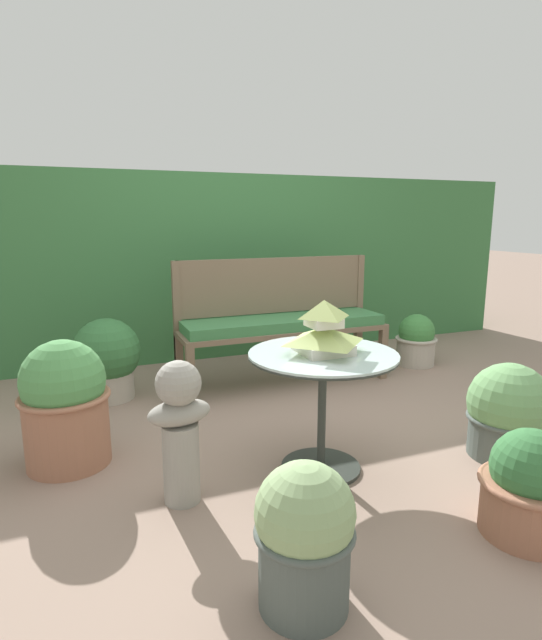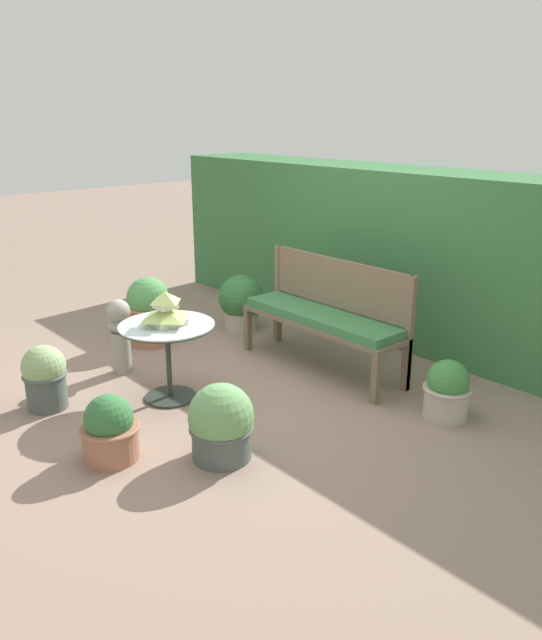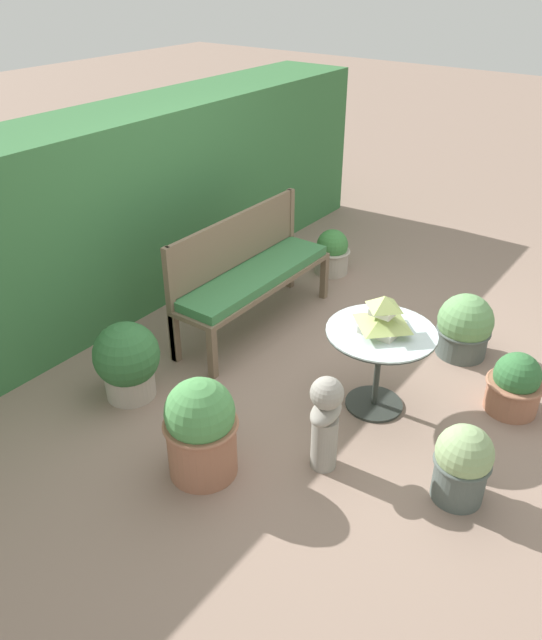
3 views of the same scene
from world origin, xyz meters
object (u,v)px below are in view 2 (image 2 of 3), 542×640
Objects in this scene: pagoda_birdhouse at (166,311)px; potted_plant_bench_right at (45,376)px; potted_plant_table_near at (241,302)px; potted_plant_hedge_corner at (447,390)px; patio_table at (167,340)px; potted_plant_bench_left at (221,424)px; potted_plant_patio_mid at (110,430)px; potted_plant_path_edge at (149,311)px; garden_bust at (120,332)px; garden_bench at (321,321)px.

pagoda_birdhouse is 1.10m from potted_plant_bench_right.
potted_plant_hedge_corner is at bearing -2.60° from potted_plant_table_near.
patio_table is 1.64× the size of potted_plant_hedge_corner.
patio_table is at bearing 166.46° from potted_plant_bench_left.
potted_plant_path_edge is (-1.81, 1.40, 0.13)m from potted_plant_patio_mid.
garden_bust is at bearing 107.50° from potted_plant_bench_right.
garden_bench is 3.60× the size of potted_plant_hedge_corner.
potted_plant_hedge_corner is (2.69, -0.12, -0.08)m from potted_plant_table_near.
garden_bust reaches higher than potted_plant_table_near.
patio_table is at bearing -105.25° from garden_bench.
potted_plant_bench_left is 2.45m from potted_plant_path_edge.
pagoda_birdhouse is 0.72× the size of potted_plant_patio_mid.
garden_bench is 1.48m from pagoda_birdhouse.
garden_bust is at bearing -128.58° from garden_bench.
garden_bench is 3.60× the size of potted_plant_patio_mid.
garden_bust is at bearing 172.97° from potted_plant_bench_left.
potted_plant_patio_mid is (1.53, -2.38, -0.09)m from potted_plant_table_near.
garden_bust is at bearing -149.48° from potted_plant_hedge_corner.
potted_plant_bench_right is at bearing -159.15° from potted_plant_bench_left.
potted_plant_path_edge is (-2.30, 0.82, 0.09)m from potted_plant_bench_left.
potted_plant_bench_left is 1.81m from potted_plant_hedge_corner.
potted_plant_hedge_corner is (2.47, 1.46, -0.16)m from garden_bust.
garden_bust is 1.47× the size of potted_plant_patio_mid.
potted_plant_path_edge is at bearing 155.63° from pagoda_birdhouse.
potted_plant_bench_left is at bearing -41.67° from potted_plant_table_near.
pagoda_birdhouse is 0.72× the size of potted_plant_hedge_corner.
potted_plant_table_near is 2.44m from potted_plant_bench_right.
garden_bust is at bearing -177.77° from pagoda_birdhouse.
patio_table is 1.46× the size of potted_plant_bench_right.
potted_plant_path_edge reaches higher than potted_plant_patio_mid.
potted_plant_path_edge is (-1.26, 0.57, -0.42)m from pagoda_birdhouse.
garden_bench is 2.41m from potted_plant_bench_right.
potted_plant_patio_mid is at bearing -37.67° from potted_plant_path_edge.
potted_plant_path_edge is 1.32× the size of potted_plant_bench_right.
potted_plant_hedge_corner is (2.97, 0.86, -0.12)m from potted_plant_path_edge.
garden_bench is at bearing 74.75° from pagoda_birdhouse.
patio_table is 1.11× the size of potted_plant_path_edge.
pagoda_birdhouse reaches higher than potted_plant_bench_right.
potted_plant_hedge_corner is 3.17m from potted_plant_bench_right.
potted_plant_patio_mid is at bearing -56.27° from patio_table.
potted_plant_hedge_corner is (0.67, 1.68, -0.03)m from potted_plant_bench_left.
potted_plant_path_edge is at bearing -153.23° from garden_bench.
potted_plant_patio_mid is at bearing -130.38° from potted_plant_bench_left.
pagoda_birdhouse is (-0.38, -1.40, 0.30)m from garden_bench.
potted_plant_path_edge is (-0.28, -0.98, 0.04)m from potted_plant_table_near.
patio_table is 1.12× the size of garden_bust.
potted_plant_bench_left is at bearing -19.64° from potted_plant_path_edge.
garden_bench is 5.02× the size of pagoda_birdhouse.
garden_bench is 2.24m from potted_plant_patio_mid.
potted_plant_hedge_corner is at bearing 39.78° from patio_table.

